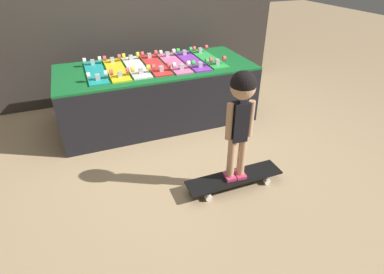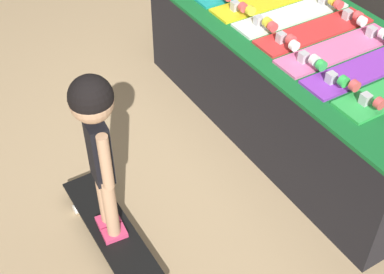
{
  "view_description": "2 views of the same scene",
  "coord_description": "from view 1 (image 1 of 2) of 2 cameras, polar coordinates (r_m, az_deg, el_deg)",
  "views": [
    {
      "loc": [
        -0.74,
        -2.32,
        1.59
      ],
      "look_at": [
        0.03,
        -0.36,
        0.29
      ],
      "focal_mm": 28.0,
      "sensor_mm": 36.0,
      "label": 1
    },
    {
      "loc": [
        1.78,
        -1.23,
        2.07
      ],
      "look_at": [
        0.16,
        -0.25,
        0.38
      ],
      "focal_mm": 50.0,
      "sensor_mm": 36.0,
      "label": 2
    }
  ],
  "objects": [
    {
      "name": "skateboard_red_on_rack",
      "position": [
        3.17,
        -7.07,
        13.68
      ],
      "size": [
        0.18,
        0.69,
        0.09
      ],
      "color": "red",
      "rests_on": "display_rack"
    },
    {
      "name": "skateboard_purple_on_rack",
      "position": [
        3.27,
        -0.05,
        14.44
      ],
      "size": [
        0.18,
        0.69,
        0.09
      ],
      "color": "purple",
      "rests_on": "display_rack"
    },
    {
      "name": "skateboard_yellow_on_rack",
      "position": [
        3.1,
        -14.26,
        12.49
      ],
      "size": [
        0.18,
        0.69,
        0.09
      ],
      "color": "yellow",
      "rests_on": "display_rack"
    },
    {
      "name": "skateboard_pink_on_rack",
      "position": [
        3.21,
        -3.46,
        14.04
      ],
      "size": [
        0.18,
        0.69,
        0.09
      ],
      "color": "pink",
      "rests_on": "display_rack"
    },
    {
      "name": "ground_plane",
      "position": [
        2.91,
        -3.11,
        -1.46
      ],
      "size": [
        16.0,
        16.0,
        0.0
      ],
      "primitive_type": "plane",
      "color": "tan"
    },
    {
      "name": "skateboard_green_on_rack",
      "position": [
        3.36,
        3.1,
        14.88
      ],
      "size": [
        0.18,
        0.69,
        0.09
      ],
      "color": "green",
      "rests_on": "display_rack"
    },
    {
      "name": "display_rack",
      "position": [
        3.26,
        -6.59,
        8.24
      ],
      "size": [
        1.98,
        0.87,
        0.6
      ],
      "color": "black",
      "rests_on": "ground_plane"
    },
    {
      "name": "skateboard_teal_on_rack",
      "position": [
        3.08,
        -17.94,
        11.82
      ],
      "size": [
        0.18,
        0.69,
        0.09
      ],
      "color": "teal",
      "rests_on": "display_rack"
    },
    {
      "name": "skateboard_white_on_rack",
      "position": [
        3.14,
        -10.67,
        13.16
      ],
      "size": [
        0.18,
        0.69,
        0.09
      ],
      "color": "white",
      "rests_on": "display_rack"
    },
    {
      "name": "child",
      "position": [
        2.07,
        9.34,
        5.56
      ],
      "size": [
        0.21,
        0.17,
        0.86
      ],
      "rotation": [
        0.0,
        0.0,
        -0.09
      ],
      "color": "#E03D6B",
      "rests_on": "skateboard_on_floor"
    },
    {
      "name": "skateboard_on_floor",
      "position": [
        2.4,
        8.07,
        -7.8
      ],
      "size": [
        0.78,
        0.19,
        0.09
      ],
      "color": "black",
      "rests_on": "ground_plane"
    }
  ]
}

